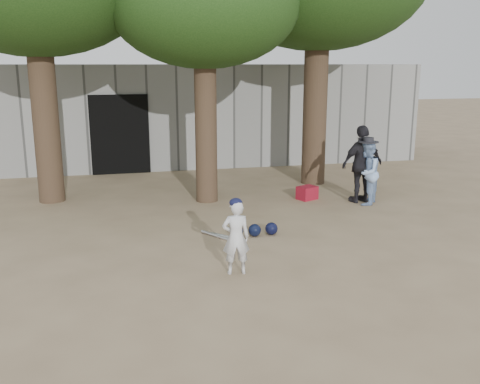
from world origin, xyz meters
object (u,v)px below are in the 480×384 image
object	(u,v)px
spectator_blue	(367,173)
spectator_dark	(362,164)
red_bag	(307,193)
boy_player	(236,237)

from	to	relation	value
spectator_blue	spectator_dark	xyz separation A→B (m)	(-0.02, 0.21, 0.15)
spectator_dark	red_bag	xyz separation A→B (m)	(-1.08, 0.49, -0.71)
boy_player	spectator_dark	world-z (taller)	spectator_dark
spectator_blue	red_bag	size ratio (longest dim) A/B	3.36
boy_player	red_bag	size ratio (longest dim) A/B	2.64
spectator_blue	boy_player	bearing A→B (deg)	-10.40
spectator_dark	spectator_blue	bearing A→B (deg)	85.11
spectator_blue	spectator_dark	size ratio (longest dim) A/B	0.82
boy_player	spectator_dark	distance (m)	5.04
spectator_dark	boy_player	bearing A→B (deg)	33.71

